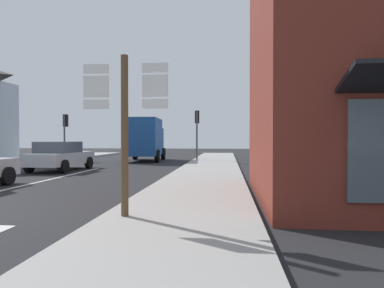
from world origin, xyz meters
name	(u,v)px	position (x,y,z in m)	size (l,w,h in m)	color
ground_plane	(82,172)	(0.00, 10.00, 0.00)	(80.00, 80.00, 0.00)	#232326
sidewalk_right	(205,177)	(6.07, 8.00, 0.07)	(3.05, 44.00, 0.14)	#9E9B96
lane_centre_stripe	(36,183)	(0.00, 6.00, 0.01)	(0.16, 12.00, 0.01)	silver
sedan_far	(60,156)	(-1.43, 10.63, 0.76)	(2.05, 4.24, 1.47)	#B7BABF
delivery_truck	(145,138)	(1.06, 18.27, 1.65)	(2.76, 5.13, 3.05)	#19478C
route_sign_post	(125,123)	(5.02, 0.54, 1.91)	(1.66, 0.14, 3.20)	brown
traffic_light_far_right	(197,124)	(4.84, 18.30, 2.68)	(0.30, 0.49, 3.62)	#47474C
traffic_light_far_left	(65,126)	(-4.84, 18.06, 2.52)	(0.30, 0.49, 3.41)	#47474C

